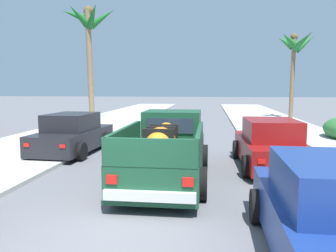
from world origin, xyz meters
The scene contains 11 objects.
ground_plane centered at (0.00, 0.00, 0.00)m, with size 160.00×160.00×0.00m, color slate.
sidewalk_left centered at (-5.70, 12.00, 0.06)m, with size 5.13×60.00×0.12m, color #B2AFA8.
sidewalk_right centered at (5.70, 12.00, 0.06)m, with size 5.13×60.00×0.12m, color #B2AFA8.
curb_left centered at (-4.54, 12.00, 0.05)m, with size 0.16×60.00×0.10m, color silver.
curb_right centered at (4.54, 12.00, 0.05)m, with size 0.16×60.00×0.10m, color silver.
pickup_truck centered at (0.46, 3.75, 0.81)m, with size 2.23×5.21×1.80m.
car_left_near centered at (3.51, 5.56, 0.71)m, with size 2.12×4.30×1.54m.
car_right_near centered at (-3.62, 7.08, 0.71)m, with size 2.18×4.32×1.54m.
car_right_mid centered at (3.38, -0.32, 0.71)m, with size 2.08×4.28×1.54m.
palm_tree_left_fore centered at (7.95, 21.63, 5.46)m, with size 3.05×3.53×6.63m.
palm_tree_left_mid centered at (-7.01, 18.61, 6.67)m, with size 4.10×3.46×8.27m.
Camera 1 is at (1.60, -5.25, 2.55)m, focal length 36.10 mm.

